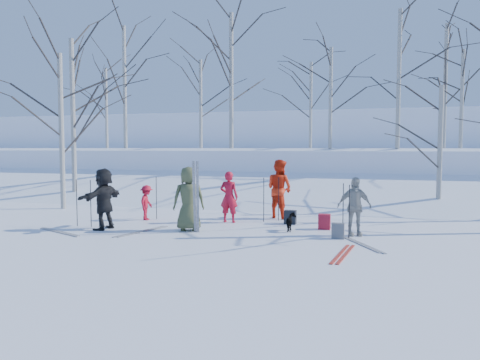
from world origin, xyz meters
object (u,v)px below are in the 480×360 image
(skier_redor_behind, at_px, (279,189))
(skier_cream_east, at_px, (354,206))
(dog, at_px, (291,222))
(skier_red_seated, at_px, (147,203))
(skier_olive_center, at_px, (189,199))
(backpack_red, at_px, (324,222))
(backpack_grey, at_px, (338,231))
(skier_grey_west, at_px, (104,199))
(skier_red_north, at_px, (229,197))
(backpack_dark, at_px, (290,217))

(skier_redor_behind, xyz_separation_m, skier_cream_east, (2.44, -2.39, -0.18))
(dog, bearing_deg, skier_red_seated, -16.50)
(skier_olive_center, bearing_deg, dog, 170.41)
(dog, bearing_deg, skier_redor_behind, -78.94)
(skier_redor_behind, relative_size, skier_cream_east, 1.24)
(skier_red_seated, distance_m, backpack_red, 5.49)
(skier_olive_center, xyz_separation_m, backpack_grey, (3.97, 0.02, -0.68))
(skier_cream_east, height_order, backpack_grey, skier_cream_east)
(skier_grey_west, relative_size, dog, 2.93)
(skier_red_north, xyz_separation_m, backpack_red, (2.89, -0.40, -0.56))
(skier_cream_east, bearing_deg, backpack_grey, -144.88)
(skier_redor_behind, relative_size, backpack_red, 4.44)
(skier_red_north, bearing_deg, skier_grey_west, 37.02)
(skier_olive_center, distance_m, skier_red_north, 1.76)
(backpack_grey, bearing_deg, skier_cream_east, 55.23)
(skier_redor_behind, distance_m, skier_cream_east, 3.42)
(skier_red_north, distance_m, skier_red_seated, 2.62)
(dog, xyz_separation_m, backpack_dark, (-0.24, 1.18, -0.04))
(dog, bearing_deg, skier_olive_center, 6.36)
(skier_grey_west, relative_size, backpack_red, 4.02)
(skier_grey_west, distance_m, backpack_red, 6.10)
(skier_red_north, xyz_separation_m, skier_red_seated, (-2.59, -0.28, -0.23))
(skier_cream_east, distance_m, dog, 1.74)
(skier_olive_center, relative_size, backpack_grey, 4.58)
(skier_red_seated, bearing_deg, dog, -105.60)
(backpack_grey, height_order, backpack_dark, backpack_dark)
(backpack_red, bearing_deg, backpack_grey, -69.21)
(dog, height_order, backpack_red, dog)
(backpack_dark, bearing_deg, skier_grey_west, -153.82)
(skier_red_seated, bearing_deg, skier_olive_center, -132.08)
(skier_red_north, distance_m, backpack_red, 2.97)
(skier_red_north, relative_size, backpack_grey, 4.05)
(skier_red_north, height_order, skier_cream_east, skier_red_north)
(skier_cream_east, bearing_deg, skier_red_north, 143.28)
(dog, distance_m, backpack_red, 0.99)
(dog, bearing_deg, skier_grey_west, 4.69)
(skier_grey_west, relative_size, backpack_grey, 4.44)
(skier_cream_east, xyz_separation_m, backpack_grey, (-0.36, -0.52, -0.56))
(dog, height_order, backpack_grey, dog)
(skier_redor_behind, bearing_deg, backpack_red, 162.62)
(skier_red_seated, xyz_separation_m, skier_cream_east, (6.31, -0.82, 0.21))
(skier_redor_behind, relative_size, dog, 3.24)
(skier_red_seated, bearing_deg, skier_redor_behind, -75.46)
(skier_redor_behind, relative_size, backpack_dark, 4.66)
(skier_redor_behind, height_order, skier_red_seated, skier_redor_behind)
(skier_olive_center, bearing_deg, skier_red_north, -134.65)
(skier_grey_west, xyz_separation_m, backpack_grey, (6.29, 0.48, -0.65))
(backpack_red, height_order, backpack_dark, backpack_red)
(skier_red_seated, height_order, backpack_red, skier_red_seated)
(skier_grey_west, bearing_deg, skier_olive_center, 109.67)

